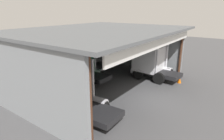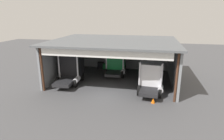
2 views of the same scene
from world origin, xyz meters
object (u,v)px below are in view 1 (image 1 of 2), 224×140
object	(u,v)px
truck_black_center_left_bay	(71,89)
truck_white_center_right_bay	(151,61)
tool_cart	(39,79)
traffic_cone	(179,80)
truck_green_yard_outside	(79,61)
oil_drum	(47,78)

from	to	relation	value
truck_black_center_left_bay	truck_white_center_right_bay	size ratio (longest dim) A/B	1.07
truck_white_center_right_bay	tool_cart	distance (m)	10.90
truck_black_center_left_bay	tool_cart	bearing A→B (deg)	70.68
tool_cart	traffic_cone	size ratio (longest dim) A/B	1.79
truck_green_yard_outside	traffic_cone	size ratio (longest dim) A/B	8.64
truck_black_center_left_bay	truck_green_yard_outside	size ratio (longest dim) A/B	1.05
truck_white_center_right_bay	traffic_cone	xyz separation A→B (m)	(0.28, -2.87, -1.44)
truck_black_center_left_bay	tool_cart	distance (m)	6.96
truck_white_center_right_bay	tool_cart	world-z (taller)	truck_white_center_right_bay
traffic_cone	oil_drum	bearing A→B (deg)	125.13
truck_white_center_right_bay	tool_cart	xyz separation A→B (m)	(-7.63, 7.69, -1.22)
truck_green_yard_outside	truck_white_center_right_bay	size ratio (longest dim) A/B	1.02
truck_white_center_right_bay	oil_drum	bearing A→B (deg)	136.95
oil_drum	tool_cart	xyz separation A→B (m)	(-0.68, 0.28, 0.05)
oil_drum	truck_black_center_left_bay	bearing A→B (deg)	-112.92
tool_cart	truck_green_yard_outside	bearing A→B (deg)	-40.47
oil_drum	truck_green_yard_outside	bearing A→B (deg)	-44.80
oil_drum	traffic_cone	world-z (taller)	oil_drum
truck_green_yard_outside	truck_white_center_right_bay	xyz separation A→B (m)	(4.79, -5.27, -0.29)
truck_green_yard_outside	truck_white_center_right_bay	distance (m)	7.13
tool_cart	traffic_cone	bearing A→B (deg)	-53.16
truck_white_center_right_bay	traffic_cone	bearing A→B (deg)	-80.63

